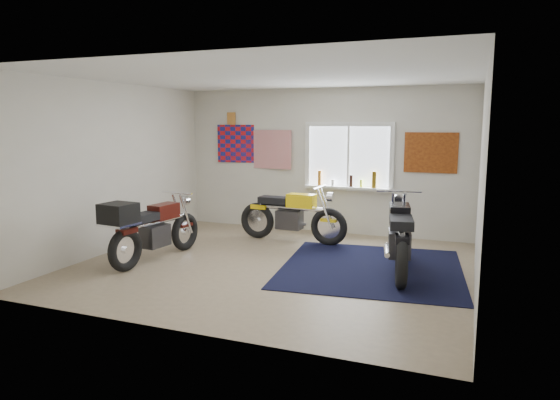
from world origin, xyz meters
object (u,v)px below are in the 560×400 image
at_px(yellow_triumph, 292,217).
at_px(maroon_tourer, 150,228).
at_px(navy_rug, 371,268).
at_px(black_chrome_bike, 399,238).

bearing_deg(yellow_triumph, maroon_tourer, -124.35).
distance_m(yellow_triumph, maroon_tourer, 2.51).
distance_m(navy_rug, yellow_triumph, 2.04).
xyz_separation_m(navy_rug, yellow_triumph, (-1.63, 1.14, 0.44)).
bearing_deg(navy_rug, yellow_triumph, 145.03).
relative_size(navy_rug, black_chrome_bike, 1.23).
xyz_separation_m(navy_rug, black_chrome_bike, (0.38, -0.02, 0.47)).
height_order(navy_rug, maroon_tourer, maroon_tourer).
distance_m(navy_rug, black_chrome_bike, 0.61).
bearing_deg(black_chrome_bike, maroon_tourer, 93.11).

